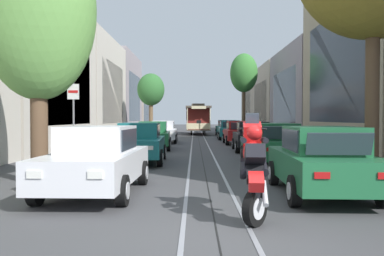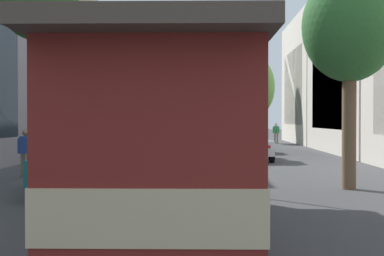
# 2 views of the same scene
# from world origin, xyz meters

# --- Properties ---
(ground_plane) EXTENTS (161.60, 161.60, 0.00)m
(ground_plane) POSITION_xyz_m (0.00, 25.86, 0.00)
(ground_plane) COLOR #424244
(trolley_track_rails) EXTENTS (1.14, 72.64, 0.01)m
(trolley_track_rails) POSITION_xyz_m (0.00, 30.32, 0.00)
(trolley_track_rails) COLOR gray
(trolley_track_rails) RESTS_ON ground
(building_facade_left) EXTENTS (5.53, 64.34, 10.22)m
(building_facade_left) POSITION_xyz_m (-9.82, 29.68, 4.49)
(building_facade_left) COLOR beige
(building_facade_left) RESTS_ON ground
(building_facade_right) EXTENTS (5.84, 64.34, 10.72)m
(building_facade_right) POSITION_xyz_m (10.13, 28.52, 4.51)
(building_facade_right) COLOR #BCAD93
(building_facade_right) RESTS_ON ground
(parked_car_white_near_left) EXTENTS (2.08, 4.40, 1.58)m
(parked_car_white_near_left) POSITION_xyz_m (-2.63, 3.46, 0.80)
(parked_car_white_near_left) COLOR silver
(parked_car_white_near_left) RESTS_ON ground
(parked_car_teal_second_left) EXTENTS (2.09, 4.40, 1.58)m
(parked_car_teal_second_left) POSITION_xyz_m (-2.53, 10.09, 0.80)
(parked_car_teal_second_left) COLOR #196B70
(parked_car_teal_second_left) RESTS_ON ground
(parked_car_green_mid_left) EXTENTS (2.13, 4.42, 1.58)m
(parked_car_green_mid_left) POSITION_xyz_m (-2.68, 16.90, 0.80)
(parked_car_green_mid_left) COLOR #1E6038
(parked_car_green_mid_left) RESTS_ON ground
(parked_car_white_fourth_left) EXTENTS (2.07, 4.39, 1.58)m
(parked_car_white_fourth_left) POSITION_xyz_m (-2.58, 23.08, 0.80)
(parked_car_white_fourth_left) COLOR silver
(parked_car_white_fourth_left) RESTS_ON ground
(parked_car_green_near_right) EXTENTS (2.12, 4.41, 1.58)m
(parked_car_green_near_right) POSITION_xyz_m (2.57, 3.31, 0.80)
(parked_car_green_near_right) COLOR #1E6038
(parked_car_green_near_right) RESTS_ON ground
(parked_car_green_second_right) EXTENTS (2.11, 4.41, 1.58)m
(parked_car_green_second_right) POSITION_xyz_m (2.63, 9.41, 0.80)
(parked_car_green_second_right) COLOR #1E6038
(parked_car_green_second_right) RESTS_ON ground
(parked_car_black_mid_right) EXTENTS (2.09, 4.40, 1.58)m
(parked_car_black_mid_right) POSITION_xyz_m (2.73, 15.65, 0.80)
(parked_car_black_mid_right) COLOR black
(parked_car_black_mid_right) RESTS_ON ground
(parked_car_red_fourth_right) EXTENTS (2.00, 4.36, 1.58)m
(parked_car_red_fourth_right) POSITION_xyz_m (2.66, 21.66, 0.80)
(parked_car_red_fourth_right) COLOR red
(parked_car_red_fourth_right) RESTS_ON ground
(parked_car_teal_fifth_right) EXTENTS (2.06, 4.39, 1.58)m
(parked_car_teal_fifth_right) POSITION_xyz_m (2.57, 27.66, 0.80)
(parked_car_teal_fifth_right) COLOR #196B70
(parked_car_teal_fifth_right) RESTS_ON ground
(parked_car_teal_sixth_right) EXTENTS (2.11, 4.41, 1.58)m
(parked_car_teal_sixth_right) POSITION_xyz_m (2.80, 33.80, 0.80)
(parked_car_teal_sixth_right) COLOR #196B70
(parked_car_teal_sixth_right) RESTS_ON ground
(street_tree_kerb_left_near) EXTENTS (3.08, 2.53, 7.05)m
(street_tree_kerb_left_near) POSITION_xyz_m (-4.51, 4.84, 4.60)
(street_tree_kerb_left_near) COLOR brown
(street_tree_kerb_left_near) RESTS_ON ground
(street_tree_kerb_left_second) EXTENTS (2.62, 2.46, 6.08)m
(street_tree_kerb_left_second) POSITION_xyz_m (-4.56, 33.26, 4.46)
(street_tree_kerb_left_second) COLOR brown
(street_tree_kerb_left_second) RESTS_ON ground
(street_tree_kerb_right_second) EXTENTS (2.62, 2.40, 7.93)m
(street_tree_kerb_right_second) POSITION_xyz_m (4.36, 32.88, 6.00)
(street_tree_kerb_right_second) COLOR #4C3826
(street_tree_kerb_right_second) RESTS_ON ground
(cable_car_trolley) EXTENTS (2.70, 9.16, 3.28)m
(cable_car_trolley) POSITION_xyz_m (0.00, 38.88, 1.66)
(cable_car_trolley) COLOR maroon
(cable_car_trolley) RESTS_ON ground
(motorcycle_with_rider) EXTENTS (0.55, 1.83, 1.86)m
(motorcycle_with_rider) POSITION_xyz_m (0.67, 0.96, 0.98)
(motorcycle_with_rider) COLOR black
(motorcycle_with_rider) RESTS_ON ground
(pedestrian_on_right_pavement) EXTENTS (0.55, 0.34, 1.68)m
(pedestrian_on_right_pavement) POSITION_xyz_m (5.90, 33.09, 0.95)
(pedestrian_on_right_pavement) COLOR slate
(pedestrian_on_right_pavement) RESTS_ON ground
(pedestrian_crossing_far) EXTENTS (0.55, 0.25, 1.60)m
(pedestrian_crossing_far) POSITION_xyz_m (5.50, 30.60, 0.90)
(pedestrian_crossing_far) COLOR slate
(pedestrian_crossing_far) RESTS_ON ground
(fire_hydrant) EXTENTS (0.40, 0.22, 0.84)m
(fire_hydrant) POSITION_xyz_m (-4.02, 5.77, 0.42)
(fire_hydrant) COLOR #B2B2B7
(fire_hydrant) RESTS_ON ground
(street_sign_post) EXTENTS (0.36, 0.07, 2.90)m
(street_sign_post) POSITION_xyz_m (-4.15, 6.72, 1.79)
(street_sign_post) COLOR slate
(street_sign_post) RESTS_ON ground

